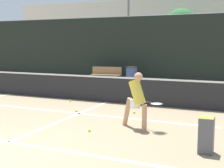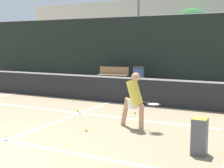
{
  "view_description": "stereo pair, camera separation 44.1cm",
  "coord_description": "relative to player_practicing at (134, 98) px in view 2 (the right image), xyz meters",
  "views": [
    {
      "loc": [
        4.64,
        -3.79,
        2.11
      ],
      "look_at": [
        1.06,
        4.4,
        0.95
      ],
      "focal_mm": 50.0,
      "sensor_mm": 36.0,
      "label": 1
    },
    {
      "loc": [
        5.04,
        -3.61,
        2.11
      ],
      "look_at": [
        1.06,
        4.4,
        0.95
      ],
      "focal_mm": 50.0,
      "sensor_mm": 36.0,
      "label": 2
    }
  ],
  "objects": [
    {
      "name": "tennis_ball_scattered_7",
      "position": [
        -0.96,
        -0.73,
        -0.74
      ],
      "size": [
        0.07,
        0.07,
        0.07
      ],
      "primitive_type": "sphere",
      "color": "#D1E033",
      "rests_on": "ground"
    },
    {
      "name": "parked_car",
      "position": [
        -2.15,
        12.0,
        -0.15
      ],
      "size": [
        1.66,
        4.17,
        1.47
      ],
      "color": "navy",
      "rests_on": "ground"
    },
    {
      "name": "player_practicing",
      "position": [
        0.0,
        0.0,
        0.0
      ],
      "size": [
        1.21,
        0.53,
        1.42
      ],
      "rotation": [
        0.0,
        0.0,
        -0.47
      ],
      "color": "tan",
      "rests_on": "ground"
    },
    {
      "name": "net",
      "position": [
        -2.17,
        2.93,
        -0.26
      ],
      "size": [
        11.09,
        0.09,
        1.07
      ],
      "color": "slate",
      "rests_on": "ground"
    },
    {
      "name": "tennis_ball_scattered_9",
      "position": [
        -0.63,
        1.58,
        -0.74
      ],
      "size": [
        0.07,
        0.07,
        0.07
      ],
      "primitive_type": "sphere",
      "color": "#D1E033",
      "rests_on": "ground"
    },
    {
      "name": "fence_back",
      "position": [
        -2.17,
        9.05,
        1.02
      ],
      "size": [
        24.0,
        0.06,
        3.61
      ],
      "color": "black",
      "rests_on": "ground"
    },
    {
      "name": "court_center_mark",
      "position": [
        -2.17,
        0.39,
        -0.77
      ],
      "size": [
        0.1,
        5.09,
        0.01
      ],
      "primitive_type": "cube",
      "color": "white",
      "rests_on": "ground"
    },
    {
      "name": "tree_mid",
      "position": [
        -8.73,
        14.52,
        2.56
      ],
      "size": [
        3.34,
        3.34,
        3.83
      ],
      "color": "brown",
      "rests_on": "ground"
    },
    {
      "name": "court_service_line",
      "position": [
        -2.17,
        0.89,
        -0.77
      ],
      "size": [
        8.25,
        0.1,
        0.01
      ],
      "primitive_type": "cube",
      "color": "white",
      "rests_on": "ground"
    },
    {
      "name": "trash_bin",
      "position": [
        -3.07,
        8.04,
        -0.32
      ],
      "size": [
        0.61,
        0.61,
        0.91
      ],
      "color": "#384C7F",
      "rests_on": "ground"
    },
    {
      "name": "tennis_ball_scattered_2",
      "position": [
        1.72,
        -0.17,
        -0.74
      ],
      "size": [
        0.07,
        0.07,
        0.07
      ],
      "primitive_type": "sphere",
      "color": "#D1E033",
      "rests_on": "ground"
    },
    {
      "name": "building_far",
      "position": [
        -2.17,
        21.65,
        2.32
      ],
      "size": [
        36.0,
        2.4,
        6.19
      ],
      "primitive_type": "cube",
      "color": "beige",
      "rests_on": "ground"
    },
    {
      "name": "tennis_ball_scattered_5",
      "position": [
        -3.46,
        2.5,
        -0.74
      ],
      "size": [
        0.07,
        0.07,
        0.07
      ],
      "primitive_type": "sphere",
      "color": "#D1E033",
      "rests_on": "ground"
    },
    {
      "name": "courtside_bench",
      "position": [
        -4.55,
        8.08,
        -0.3
      ],
      "size": [
        1.69,
        0.55,
        0.86
      ],
      "rotation": [
        0.0,
        0.0,
        0.1
      ],
      "color": "olive",
      "rests_on": "ground"
    },
    {
      "name": "court_baseline_near",
      "position": [
        -2.17,
        -2.16,
        -0.77
      ],
      "size": [
        11.0,
        0.1,
        0.01
      ],
      "primitive_type": "cube",
      "color": "white",
      "rests_on": "ground"
    },
    {
      "name": "tree_west",
      "position": [
        -2.54,
        17.93,
        2.71
      ],
      "size": [
        2.78,
        2.78,
        4.89
      ],
      "color": "brown",
      "rests_on": "ground"
    },
    {
      "name": "floodlight_mast",
      "position": [
        -6.13,
        15.63,
        4.39
      ],
      "size": [
        1.1,
        0.24,
        8.07
      ],
      "color": "slate",
      "rests_on": "ground"
    },
    {
      "name": "tennis_ball_scattered_1",
      "position": [
        -2.35,
        1.05,
        -0.74
      ],
      "size": [
        0.07,
        0.07,
        0.07
      ],
      "primitive_type": "sphere",
      "color": "#D1E033",
      "rests_on": "ground"
    },
    {
      "name": "ball_hopper",
      "position": [
        1.81,
        -1.14,
        -0.4
      ],
      "size": [
        0.28,
        0.28,
        0.71
      ],
      "color": "#4C4C51",
      "rests_on": "ground"
    }
  ]
}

